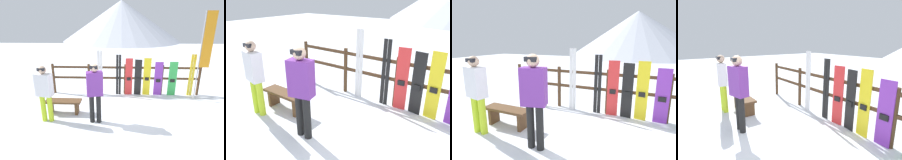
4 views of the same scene
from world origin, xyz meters
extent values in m
plane|color=white|center=(0.00, 0.00, 0.00)|extent=(40.00, 40.00, 0.00)
cone|color=silver|center=(0.00, 24.13, 3.00)|extent=(18.00, 18.00, 6.00)
cylinder|color=#4C331E|center=(-2.92, 2.13, 0.62)|extent=(0.10, 0.10, 1.24)
cylinder|color=#4C331E|center=(-1.46, 2.13, 0.62)|extent=(0.10, 0.10, 1.24)
cylinder|color=#4C331E|center=(0.00, 2.13, 0.62)|extent=(0.10, 0.10, 1.24)
cylinder|color=#4C331E|center=(1.46, 2.13, 0.62)|extent=(0.10, 0.10, 1.24)
cube|color=#4C331E|center=(0.00, 2.13, 0.68)|extent=(5.84, 0.05, 0.08)
cube|color=#4C331E|center=(0.00, 2.13, 1.12)|extent=(5.84, 0.05, 0.08)
cube|color=brown|center=(-2.02, 0.43, 0.42)|extent=(1.14, 0.36, 0.06)
cube|color=brown|center=(-2.45, 0.43, 0.20)|extent=(0.08, 0.29, 0.39)
cube|color=brown|center=(-1.59, 0.43, 0.20)|extent=(0.08, 0.29, 0.39)
cylinder|color=#B7D826|center=(-2.47, -0.04, 0.41)|extent=(0.15, 0.15, 0.82)
cylinder|color=#B7D826|center=(-2.26, -0.04, 0.41)|extent=(0.15, 0.15, 0.82)
cube|color=white|center=(-2.36, -0.04, 1.14)|extent=(0.49, 0.33, 0.65)
sphere|color=#D8B293|center=(-2.36, -0.04, 1.58)|extent=(0.22, 0.22, 0.22)
cube|color=black|center=(-2.36, -0.11, 1.61)|extent=(0.20, 0.08, 0.08)
cylinder|color=black|center=(-1.03, -0.05, 0.43)|extent=(0.14, 0.14, 0.86)
cylinder|color=black|center=(-0.83, -0.05, 0.43)|extent=(0.14, 0.14, 0.86)
cube|color=#723399|center=(-0.93, -0.05, 1.20)|extent=(0.49, 0.34, 0.68)
sphere|color=#D8B293|center=(-0.93, -0.05, 1.66)|extent=(0.23, 0.23, 0.23)
cube|color=black|center=(-0.93, -0.12, 1.69)|extent=(0.21, 0.08, 0.08)
cube|color=white|center=(-1.06, 2.07, 0.90)|extent=(0.09, 0.02, 1.79)
cube|color=white|center=(-0.95, 2.07, 0.90)|extent=(0.09, 0.02, 1.79)
cube|color=black|center=(-0.32, 2.07, 0.82)|extent=(0.09, 0.02, 1.64)
cube|color=black|center=(-0.22, 2.07, 0.82)|extent=(0.09, 0.02, 1.64)
cube|color=red|center=(0.14, 2.07, 0.75)|extent=(0.29, 0.05, 1.50)
cube|color=black|center=(0.14, 2.04, 0.67)|extent=(0.16, 0.04, 0.12)
cube|color=black|center=(0.50, 2.07, 0.72)|extent=(0.28, 0.07, 1.45)
cube|color=black|center=(0.50, 2.04, 0.65)|extent=(0.15, 0.05, 0.12)
cube|color=yellow|center=(0.85, 2.07, 0.76)|extent=(0.28, 0.05, 1.51)
cube|color=black|center=(0.85, 2.04, 0.68)|extent=(0.16, 0.04, 0.12)
cube|color=purple|center=(1.31, 2.07, 0.68)|extent=(0.31, 0.03, 1.36)
cube|color=black|center=(1.31, 2.04, 0.61)|extent=(0.17, 0.04, 0.12)
camera|label=1|loc=(-0.25, -4.57, 2.82)|focal=28.00mm
camera|label=2|loc=(1.71, -2.54, 2.60)|focal=35.00mm
camera|label=3|loc=(0.75, -2.55, 1.97)|focal=28.00mm
camera|label=4|loc=(2.84, -1.29, 2.09)|focal=28.00mm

